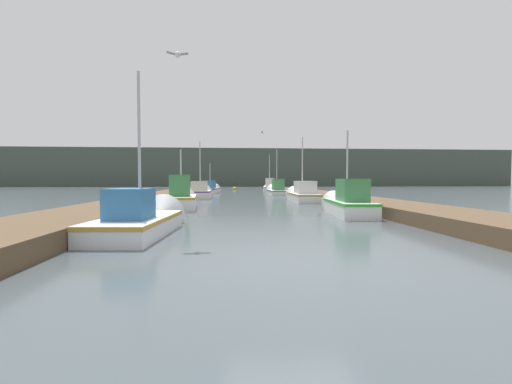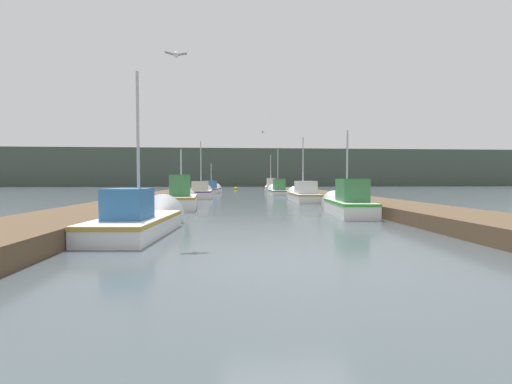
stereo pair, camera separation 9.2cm
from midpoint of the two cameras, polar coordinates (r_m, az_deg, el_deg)
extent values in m
plane|color=#424C51|center=(6.21, 6.61, -11.89)|extent=(200.00, 200.00, 0.00)
cube|color=brown|center=(22.49, -16.59, -1.16)|extent=(2.80, 40.00, 0.47)
cube|color=brown|center=(23.08, 13.91, -1.05)|extent=(2.80, 40.00, 0.47)
cube|color=#424C42|center=(78.06, -3.26, 3.94)|extent=(120.00, 16.00, 7.85)
cube|color=silver|center=(9.70, -19.21, -5.39)|extent=(1.86, 3.91, 0.50)
cube|color=#B3862E|center=(9.68, -19.22, -4.28)|extent=(1.89, 3.94, 0.10)
cone|color=silver|center=(11.84, -15.54, -4.00)|extent=(1.55, 0.83, 1.50)
cube|color=#2D6699|center=(9.20, -20.24, -1.84)|extent=(1.07, 1.21, 0.77)
cylinder|color=#B2B2B7|center=(9.94, -18.81, 7.57)|extent=(0.08, 0.08, 3.92)
cube|color=silver|center=(14.76, 15.34, -2.57)|extent=(1.69, 4.13, 0.61)
cube|color=green|center=(14.74, 15.35, -1.61)|extent=(1.72, 4.16, 0.10)
cone|color=silver|center=(17.11, 13.34, -1.91)|extent=(1.34, 0.93, 1.27)
cube|color=#387A42|center=(14.23, 15.87, 0.32)|extent=(1.13, 1.69, 0.91)
cylinder|color=#B2B2B7|center=(15.01, 15.12, 4.31)|extent=(0.08, 0.08, 2.94)
cube|color=silver|center=(17.63, -12.26, -1.69)|extent=(1.77, 3.87, 0.67)
cube|color=#BD8518|center=(17.61, -12.27, -0.79)|extent=(1.81, 3.90, 0.10)
cone|color=silver|center=(19.87, -11.82, -1.25)|extent=(1.47, 0.84, 1.42)
cube|color=#387A42|center=(17.12, -12.39, 1.07)|extent=(1.03, 1.30, 1.05)
cylinder|color=#B2B2B7|center=(17.88, -12.24, 3.19)|extent=(0.08, 0.08, 2.34)
cube|color=silver|center=(23.16, 8.08, -0.88)|extent=(1.59, 4.83, 0.56)
cube|color=olive|center=(23.15, 8.08, -0.34)|extent=(1.62, 4.87, 0.10)
cone|color=silver|center=(26.05, 6.87, -0.54)|extent=(1.43, 1.11, 1.40)
cube|color=silver|center=(22.54, 8.37, 0.78)|extent=(1.21, 2.01, 0.81)
cylinder|color=#B2B2B7|center=(23.50, 7.94, 4.47)|extent=(0.08, 0.08, 3.79)
cube|color=silver|center=(26.92, -9.10, -0.40)|extent=(1.69, 3.69, 0.62)
cube|color=#5C2593|center=(26.91, -9.10, 0.14)|extent=(1.72, 3.72, 0.10)
cone|color=silver|center=(29.20, -8.69, -0.20)|extent=(1.60, 0.89, 1.59)
cube|color=#B2AD9E|center=(26.44, -9.20, 1.01)|extent=(1.18, 1.25, 0.72)
cylinder|color=#B2B2B7|center=(27.19, -9.08, 4.31)|extent=(0.08, 0.08, 3.82)
cube|color=silver|center=(32.86, 3.80, -0.05)|extent=(1.62, 4.49, 0.47)
cube|color=#20619D|center=(32.85, 3.80, 0.26)|extent=(1.65, 4.52, 0.10)
cone|color=silver|center=(35.61, 3.17, 0.12)|extent=(1.53, 1.07, 1.53)
cube|color=#387A42|center=(32.28, 3.95, 1.26)|extent=(1.01, 1.55, 1.05)
cylinder|color=#B2B2B7|center=(33.18, 3.73, 3.75)|extent=(0.08, 0.08, 3.91)
cube|color=silver|center=(36.69, -7.49, 0.22)|extent=(2.10, 4.45, 0.54)
cube|color=#561398|center=(36.68, -7.49, 0.55)|extent=(2.13, 4.48, 0.10)
cone|color=silver|center=(39.27, -6.87, 0.35)|extent=(1.67, 1.08, 1.58)
cube|color=#2D6699|center=(36.14, -7.63, 1.25)|extent=(1.45, 1.85, 0.81)
cylinder|color=#B2B2B7|center=(36.99, -7.42, 2.69)|extent=(0.08, 0.08, 2.64)
cube|color=silver|center=(41.14, 2.53, 0.49)|extent=(1.84, 4.78, 0.61)
cube|color=#A77410|center=(41.13, 2.53, 0.83)|extent=(1.87, 4.81, 0.10)
cone|color=silver|center=(43.95, 2.43, 0.60)|extent=(1.44, 1.08, 1.36)
cube|color=silver|center=(40.54, 2.55, 1.61)|extent=(1.12, 1.92, 1.01)
cylinder|color=#B2B2B7|center=(41.48, 2.52, 3.58)|extent=(0.08, 0.08, 3.84)
cylinder|color=#473523|center=(23.44, -13.02, -0.35)|extent=(0.29, 0.29, 1.00)
cylinder|color=silver|center=(23.43, -13.03, 0.92)|extent=(0.34, 0.34, 0.04)
cylinder|color=#473523|center=(22.88, -12.64, -0.41)|extent=(0.23, 0.23, 0.99)
cylinder|color=silver|center=(22.87, -12.65, 0.88)|extent=(0.27, 0.27, 0.04)
cylinder|color=#473523|center=(41.30, 4.14, 0.81)|extent=(0.26, 0.26, 1.07)
cylinder|color=silver|center=(41.29, 4.14, 1.58)|extent=(0.30, 0.30, 0.04)
sphere|color=gold|center=(47.42, -3.31, 0.53)|extent=(0.56, 0.56, 0.56)
cylinder|color=black|center=(47.41, -3.31, 1.18)|extent=(0.06, 0.06, 0.50)
ellipsoid|color=white|center=(9.61, -12.90, 21.40)|extent=(0.17, 0.29, 0.12)
cube|color=gray|center=(9.61, -12.02, 21.53)|extent=(0.28, 0.15, 0.07)
cube|color=gray|center=(9.62, -13.78, 21.49)|extent=(0.28, 0.15, 0.07)
ellipsoid|color=white|center=(24.01, 1.29, 9.90)|extent=(0.30, 0.20, 0.12)
cube|color=gray|center=(24.15, 1.34, 9.90)|extent=(0.18, 0.29, 0.07)
cube|color=gray|center=(23.88, 1.25, 9.99)|extent=(0.18, 0.29, 0.07)
camera|label=1|loc=(0.05, -89.84, 0.01)|focal=24.00mm
camera|label=2|loc=(0.05, 90.16, -0.01)|focal=24.00mm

